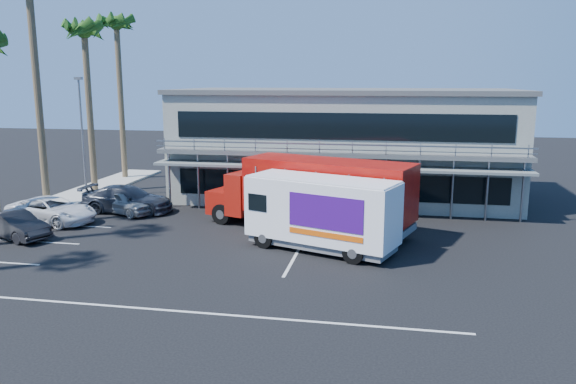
# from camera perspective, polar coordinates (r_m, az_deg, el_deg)

# --- Properties ---
(ground) EXTENTS (120.00, 120.00, 0.00)m
(ground) POSITION_cam_1_polar(r_m,az_deg,el_deg) (25.42, -4.09, -6.86)
(ground) COLOR black
(ground) RESTS_ON ground
(building) EXTENTS (22.40, 12.00, 7.30)m
(building) POSITION_cam_1_polar(r_m,az_deg,el_deg) (38.65, 5.77, 4.96)
(building) COLOR gray
(building) RESTS_ON ground
(curb_strip) EXTENTS (3.00, 32.00, 0.16)m
(curb_strip) POSITION_cam_1_polar(r_m,az_deg,el_deg) (37.02, -24.69, -1.94)
(curb_strip) COLOR #A5A399
(curb_strip) RESTS_ON ground
(palm_e) EXTENTS (2.80, 2.80, 12.25)m
(palm_e) POSITION_cam_1_polar(r_m,az_deg,el_deg) (41.99, -19.95, 14.31)
(palm_e) COLOR brown
(palm_e) RESTS_ON ground
(palm_f) EXTENTS (2.80, 2.80, 13.25)m
(palm_f) POSITION_cam_1_polar(r_m,az_deg,el_deg) (47.07, -16.99, 15.20)
(palm_f) COLOR brown
(palm_f) RESTS_ON ground
(light_pole_far) EXTENTS (0.50, 0.25, 8.09)m
(light_pole_far) POSITION_cam_1_polar(r_m,az_deg,el_deg) (40.07, -20.18, 5.76)
(light_pole_far) COLOR gray
(light_pole_far) RESTS_ON ground
(red_truck) EXTENTS (11.69, 6.24, 3.86)m
(red_truck) POSITION_cam_1_polar(r_m,az_deg,el_deg) (29.45, 2.68, -0.02)
(red_truck) COLOR #98140C
(red_truck) RESTS_ON ground
(white_van) EXTENTS (7.49, 4.72, 3.46)m
(white_van) POSITION_cam_1_polar(r_m,az_deg,el_deg) (26.26, 3.42, -2.08)
(white_van) COLOR white
(white_van) RESTS_ON ground
(parked_car_b) EXTENTS (4.44, 2.94, 1.38)m
(parked_car_b) POSITION_cam_1_polar(r_m,az_deg,el_deg) (31.67, -26.01, -3.03)
(parked_car_b) COLOR black
(parked_car_b) RESTS_ON ground
(parked_car_c) EXTENTS (5.60, 3.44, 1.45)m
(parked_car_c) POSITION_cam_1_polar(r_m,az_deg,el_deg) (34.20, -22.87, -1.71)
(parked_car_c) COLOR white
(parked_car_c) RESTS_ON ground
(parked_car_d) EXTENTS (5.52, 2.25, 1.60)m
(parked_car_d) POSITION_cam_1_polar(r_m,az_deg,el_deg) (35.41, -15.99, -0.70)
(parked_car_d) COLOR #2C303A
(parked_car_d) RESTS_ON ground
(parked_car_e) EXTENTS (4.55, 3.20, 1.44)m
(parked_car_e) POSITION_cam_1_polar(r_m,az_deg,el_deg) (35.08, -16.30, -0.96)
(parked_car_e) COLOR gray
(parked_car_e) RESTS_ON ground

